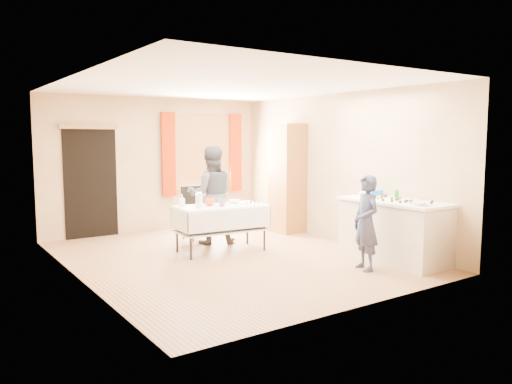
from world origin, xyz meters
TOP-DOWN VIEW (x-y plane):
  - floor at (0.00, 0.00)m, footprint 4.50×5.50m
  - ceiling at (0.00, 0.00)m, footprint 4.50×5.50m
  - wall_back at (0.00, 2.76)m, footprint 4.50×0.02m
  - wall_front at (0.00, -2.76)m, footprint 4.50×0.02m
  - wall_left at (-2.26, 0.00)m, footprint 0.02×5.50m
  - wall_right at (2.26, 0.00)m, footprint 0.02×5.50m
  - window_frame at (1.00, 2.72)m, footprint 1.32×0.06m
  - window_pane at (1.00, 2.71)m, footprint 1.20×0.02m
  - curtain_left at (0.22, 2.67)m, footprint 0.28×0.06m
  - curtain_right at (1.78, 2.67)m, footprint 0.28×0.06m
  - doorway at (-1.30, 2.73)m, footprint 0.95×0.04m
  - door_lintel at (-1.30, 2.70)m, footprint 1.05×0.06m
  - cabinet at (1.99, 1.13)m, footprint 0.50×0.60m
  - counter at (1.89, -1.59)m, footprint 0.78×1.65m
  - party_table at (0.07, 0.39)m, footprint 1.50×0.86m
  - chair at (0.20, 1.51)m, footprint 0.41×0.41m
  - girl at (1.16, -1.71)m, footprint 0.64×0.55m
  - woman at (0.25, 1.01)m, footprint 1.29×1.24m
  - soda_can at (2.10, -1.44)m, footprint 0.09×0.09m
  - mixing_bowl at (1.73, -2.15)m, footprint 0.28×0.28m
  - foam_block at (1.83, -1.02)m, footprint 0.17×0.13m
  - blue_basket at (2.13, -0.94)m, footprint 0.31×0.22m
  - pitcher at (-0.37, 0.30)m, footprint 0.14×0.14m
  - cup_red at (-0.10, 0.45)m, footprint 0.19×0.19m
  - cup_rainbow at (0.02, 0.25)m, footprint 0.12×0.12m
  - small_bowl at (0.39, 0.48)m, footprint 0.24×0.24m
  - pastry_tray at (0.57, 0.21)m, footprint 0.29×0.21m
  - bottle at (-0.49, 0.62)m, footprint 0.15×0.15m
  - cake_balls at (1.88, -1.72)m, footprint 0.50×0.98m

SIDE VIEW (x-z plane):
  - floor at x=0.00m, z-range -0.02..0.00m
  - chair at x=0.20m, z-range -0.19..0.76m
  - party_table at x=0.07m, z-range 0.07..0.82m
  - counter at x=1.89m, z-range 0.00..0.91m
  - girl at x=1.16m, z-range 0.00..1.32m
  - pastry_tray at x=0.57m, z-range 0.75..0.77m
  - small_bowl at x=0.39m, z-range 0.75..0.81m
  - cup_rainbow at x=0.02m, z-range 0.75..0.86m
  - cup_red at x=-0.10m, z-range 0.75..0.88m
  - woman at x=0.25m, z-range 0.00..1.69m
  - bottle at x=-0.49m, z-range 0.75..0.94m
  - pitcher at x=-0.37m, z-range 0.75..0.97m
  - cake_balls at x=1.88m, z-range 0.91..0.95m
  - mixing_bowl at x=1.73m, z-range 0.91..0.96m
  - foam_block at x=1.83m, z-range 0.91..0.99m
  - blue_basket at x=2.13m, z-range 0.91..0.99m
  - soda_can at x=2.10m, z-range 0.91..1.03m
  - doorway at x=-1.30m, z-range 0.00..2.00m
  - cabinet at x=1.99m, z-range 0.00..2.09m
  - wall_back at x=0.00m, z-range 0.00..2.60m
  - wall_front at x=0.00m, z-range 0.00..2.60m
  - wall_left at x=-2.26m, z-range 0.00..2.60m
  - wall_right at x=2.26m, z-range 0.00..2.60m
  - window_frame at x=1.00m, z-range 0.74..2.26m
  - window_pane at x=1.00m, z-range 0.80..2.20m
  - curtain_left at x=0.22m, z-range 0.67..2.33m
  - curtain_right at x=1.78m, z-range 0.67..2.33m
  - door_lintel at x=-1.30m, z-range 1.98..2.06m
  - ceiling at x=0.00m, z-range 2.60..2.62m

